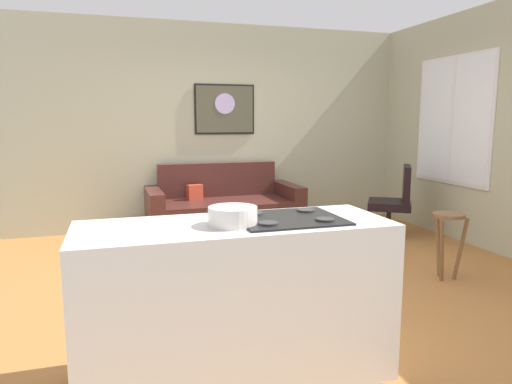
% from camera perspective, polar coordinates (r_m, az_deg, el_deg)
% --- Properties ---
extents(ground, '(6.40, 6.40, 0.04)m').
position_cam_1_polar(ground, '(4.53, 3.35, -10.74)').
color(ground, '#AD6D36').
extents(back_wall, '(6.40, 0.05, 2.80)m').
position_cam_1_polar(back_wall, '(6.59, -3.93, 7.99)').
color(back_wall, '#B1B193').
rests_on(back_wall, ground).
extents(right_wall, '(0.05, 6.40, 2.80)m').
position_cam_1_polar(right_wall, '(5.95, 27.01, 6.96)').
color(right_wall, '#B0B08F').
rests_on(right_wall, ground).
extents(couch, '(2.01, 0.94, 0.91)m').
position_cam_1_polar(couch, '(6.20, -4.03, -2.31)').
color(couch, '#48221E').
rests_on(couch, ground).
extents(coffee_table, '(1.03, 0.60, 0.44)m').
position_cam_1_polar(coffee_table, '(5.07, -1.56, -3.57)').
color(coffee_table, silver).
rests_on(coffee_table, ground).
extents(armchair, '(0.74, 0.75, 0.92)m').
position_cam_1_polar(armchair, '(6.28, 16.75, -1.01)').
color(armchair, black).
rests_on(armchair, ground).
extents(bar_stool, '(0.34, 0.33, 0.63)m').
position_cam_1_polar(bar_stool, '(4.72, 22.54, -4.34)').
color(bar_stool, brown).
rests_on(bar_stool, ground).
extents(kitchen_counter, '(1.77, 0.66, 0.95)m').
position_cam_1_polar(kitchen_counter, '(2.76, -2.46, -13.20)').
color(kitchen_counter, silver).
rests_on(kitchen_counter, ground).
extents(mixing_bowl, '(0.27, 0.27, 0.10)m').
position_cam_1_polar(mixing_bowl, '(2.55, -2.87, -3.02)').
color(mixing_bowl, silver).
rests_on(mixing_bowl, kitchen_counter).
extents(wall_painting, '(0.85, 0.03, 0.69)m').
position_cam_1_polar(wall_painting, '(6.55, -3.86, 10.13)').
color(wall_painting, black).
extents(window, '(0.03, 1.34, 1.60)m').
position_cam_1_polar(window, '(6.37, 23.05, 8.10)').
color(window, silver).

